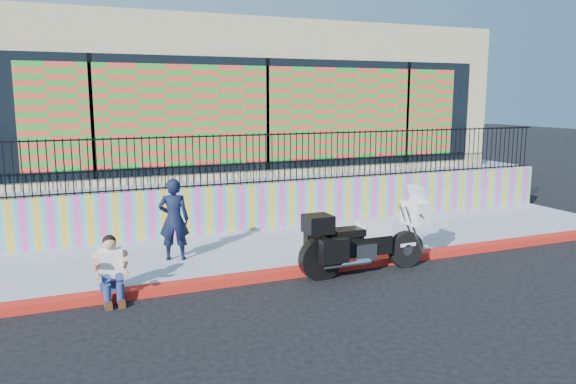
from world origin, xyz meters
TOP-DOWN VIEW (x-y plane):
  - ground at (0.00, 0.00)m, footprint 90.00×90.00m
  - red_curb at (0.00, 0.00)m, footprint 16.00×0.30m
  - sidewalk at (0.00, 1.65)m, footprint 16.00×3.00m
  - mural_wall at (0.00, 3.25)m, footprint 16.00×0.20m
  - metal_fence at (0.00, 3.25)m, footprint 15.80×0.04m
  - elevated_platform at (0.00, 8.35)m, footprint 16.00×10.00m
  - storefront_building at (0.00, 8.13)m, footprint 14.00×8.06m
  - police_motorcycle at (0.20, -0.35)m, footprint 2.57×0.85m
  - police_officer at (-2.98, 1.42)m, footprint 0.67×0.54m
  - seated_man at (-4.31, -0.09)m, footprint 0.54×0.71m

SIDE VIEW (x-z plane):
  - ground at x=0.00m, z-range 0.00..0.00m
  - red_curb at x=0.00m, z-range 0.00..0.15m
  - sidewalk at x=0.00m, z-range 0.00..0.15m
  - seated_man at x=-4.31m, z-range -0.08..0.98m
  - elevated_platform at x=0.00m, z-range 0.00..1.25m
  - police_motorcycle at x=0.20m, z-range -0.13..1.47m
  - mural_wall at x=0.00m, z-range 0.15..1.25m
  - police_officer at x=-2.98m, z-range 0.15..1.76m
  - metal_fence at x=0.00m, z-range 1.25..2.45m
  - storefront_building at x=0.00m, z-range 1.25..5.25m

